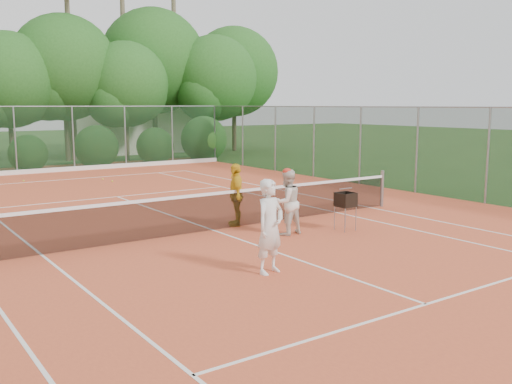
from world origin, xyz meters
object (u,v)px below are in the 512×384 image
player_white (270,227)px  ball_hopper (346,200)px  player_center_grp (287,202)px  player_yellow (236,195)px

player_white → ball_hopper: size_ratio=1.85×
player_white → player_center_grp: bearing=32.7°
player_center_grp → player_yellow: size_ratio=1.00×
player_white → player_center_grp: (2.20, 2.31, -0.08)m
player_center_grp → player_yellow: player_yellow is taller
player_yellow → ball_hopper: 2.77m
player_center_grp → ball_hopper: player_center_grp is taller
player_yellow → ball_hopper: bearing=69.0°
player_yellow → player_white: bearing=1.4°
player_white → player_center_grp: size_ratio=1.09×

